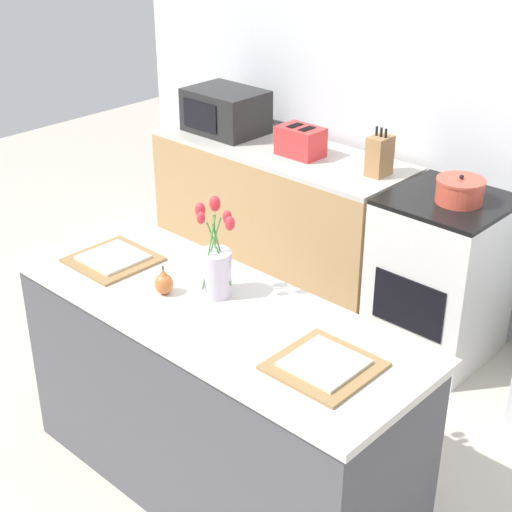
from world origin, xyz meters
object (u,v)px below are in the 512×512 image
at_px(stove_range, 440,277).
at_px(flower_vase, 215,266).
at_px(plate_setting_left, 113,259).
at_px(plate_setting_right, 324,365).
at_px(knife_block, 380,156).
at_px(pear_figurine, 164,283).
at_px(cooking_pot, 460,191).
at_px(toaster, 301,141).
at_px(microwave, 226,111).

bearing_deg(stove_range, flower_vase, -95.74).
bearing_deg(plate_setting_left, plate_setting_right, 0.00).
relative_size(flower_vase, knife_block, 1.47).
height_order(flower_vase, pear_figurine, flower_vase).
distance_m(plate_setting_left, cooking_pot, 1.78).
relative_size(cooking_pot, knife_block, 0.92).
bearing_deg(pear_figurine, toaster, 112.45).
xyz_separation_m(stove_range, plate_setting_left, (-0.68, -1.63, 0.48)).
bearing_deg(pear_figurine, microwave, 128.35).
relative_size(flower_vase, plate_setting_left, 1.20).
relative_size(plate_setting_left, toaster, 1.18).
bearing_deg(microwave, plate_setting_right, -37.82).
bearing_deg(pear_figurine, knife_block, 95.34).
height_order(stove_range, pear_figurine, pear_figurine).
xyz_separation_m(pear_figurine, cooking_pot, (0.36, 1.65, -0.00)).
bearing_deg(plate_setting_right, toaster, 132.25).
relative_size(pear_figurine, plate_setting_right, 0.37).
relative_size(toaster, cooking_pot, 1.13).
height_order(stove_range, cooking_pot, cooking_pot).
bearing_deg(knife_block, plate_setting_left, -97.41).
xyz_separation_m(flower_vase, pear_figurine, (-0.15, -0.14, -0.07)).
bearing_deg(plate_setting_left, microwave, 120.05).
height_order(plate_setting_left, knife_block, knife_block).
relative_size(stove_range, cooking_pot, 3.69).
distance_m(stove_range, knife_block, 0.73).
bearing_deg(plate_setting_right, plate_setting_left, 180.00).
xyz_separation_m(flower_vase, plate_setting_right, (0.63, -0.10, -0.11)).
xyz_separation_m(stove_range, pear_figurine, (-0.30, -1.66, 0.52)).
bearing_deg(toaster, microwave, 178.24).
bearing_deg(stove_range, cooking_pot, -9.83).
distance_m(pear_figurine, cooking_pot, 1.69).
height_order(flower_vase, plate_setting_left, flower_vase).
distance_m(pear_figurine, microwave, 2.12).
bearing_deg(cooking_pot, flower_vase, -97.98).
height_order(flower_vase, cooking_pot, flower_vase).
relative_size(pear_figurine, knife_block, 0.46).
bearing_deg(knife_block, microwave, -178.57).
bearing_deg(cooking_pot, knife_block, 175.78).
relative_size(flower_vase, microwave, 0.83).
bearing_deg(plate_setting_right, flower_vase, 170.69).
distance_m(pear_figurine, plate_setting_right, 0.78).
xyz_separation_m(stove_range, plate_setting_right, (0.48, -1.63, 0.48)).
distance_m(cooking_pot, knife_block, 0.53).
xyz_separation_m(microwave, knife_block, (1.16, 0.03, -0.02)).
xyz_separation_m(plate_setting_right, knife_block, (-0.94, 1.66, 0.09)).
distance_m(stove_range, toaster, 1.12).
relative_size(flower_vase, plate_setting_right, 1.20).
bearing_deg(knife_block, flower_vase, -78.75).
distance_m(plate_setting_right, knife_block, 1.91).
xyz_separation_m(cooking_pot, knife_block, (-0.52, 0.04, 0.05)).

